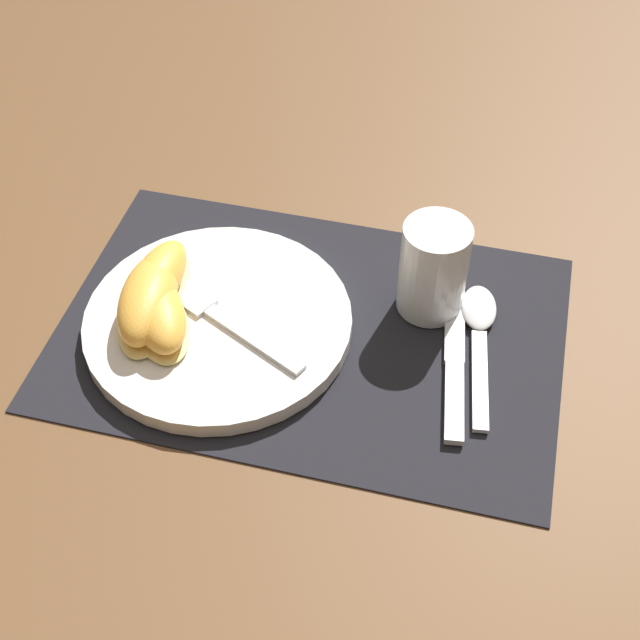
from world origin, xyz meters
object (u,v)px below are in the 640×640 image
(plate, at_px, (218,322))
(juice_glass, at_px, (433,273))
(knife, at_px, (455,349))
(fork, at_px, (214,313))
(citrus_wedge_2, at_px, (158,315))
(spoon, at_px, (479,326))
(citrus_wedge_0, at_px, (154,286))
(citrus_wedge_1, at_px, (148,301))

(plate, height_order, juice_glass, juice_glass)
(juice_glass, bearing_deg, knife, -58.77)
(fork, bearing_deg, citrus_wedge_2, -149.21)
(knife, height_order, spoon, spoon)
(juice_glass, bearing_deg, spoon, -22.55)
(plate, bearing_deg, citrus_wedge_0, 173.40)
(juice_glass, distance_m, citrus_wedge_1, 0.27)
(fork, bearing_deg, juice_glass, 22.00)
(fork, height_order, citrus_wedge_1, citrus_wedge_1)
(knife, bearing_deg, plate, -173.50)
(citrus_wedge_2, bearing_deg, citrus_wedge_0, 116.89)
(plate, height_order, citrus_wedge_1, citrus_wedge_1)
(juice_glass, relative_size, citrus_wedge_1, 0.78)
(juice_glass, height_order, citrus_wedge_0, juice_glass)
(citrus_wedge_0, bearing_deg, citrus_wedge_1, -82.86)
(spoon, bearing_deg, citrus_wedge_0, -170.55)
(plate, distance_m, juice_glass, 0.21)
(plate, relative_size, fork, 1.43)
(plate, bearing_deg, citrus_wedge_2, -152.63)
(citrus_wedge_0, bearing_deg, spoon, 9.45)
(knife, height_order, citrus_wedge_0, citrus_wedge_0)
(fork, xyz_separation_m, citrus_wedge_2, (-0.04, -0.03, 0.01))
(plate, xyz_separation_m, juice_glass, (0.19, 0.08, 0.04))
(juice_glass, xyz_separation_m, spoon, (0.05, -0.02, -0.04))
(plate, height_order, spoon, plate)
(spoon, bearing_deg, fork, -166.97)
(citrus_wedge_0, bearing_deg, citrus_wedge_2, -63.11)
(fork, xyz_separation_m, citrus_wedge_1, (-0.06, -0.01, 0.02))
(spoon, xyz_separation_m, fork, (-0.24, -0.06, 0.01))
(spoon, bearing_deg, citrus_wedge_2, -163.97)
(juice_glass, distance_m, spoon, 0.07)
(knife, height_order, citrus_wedge_2, citrus_wedge_2)
(fork, relative_size, citrus_wedge_0, 1.42)
(spoon, relative_size, fork, 0.99)
(plate, xyz_separation_m, spoon, (0.24, 0.06, -0.00))
(juice_glass, xyz_separation_m, citrus_wedge_1, (-0.25, -0.09, -0.01))
(spoon, bearing_deg, citrus_wedge_1, -166.71)
(knife, height_order, citrus_wedge_1, citrus_wedge_1)
(plate, bearing_deg, spoon, 13.58)
(citrus_wedge_1, bearing_deg, citrus_wedge_2, -39.93)
(juice_glass, distance_m, citrus_wedge_2, 0.26)
(knife, distance_m, fork, 0.23)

